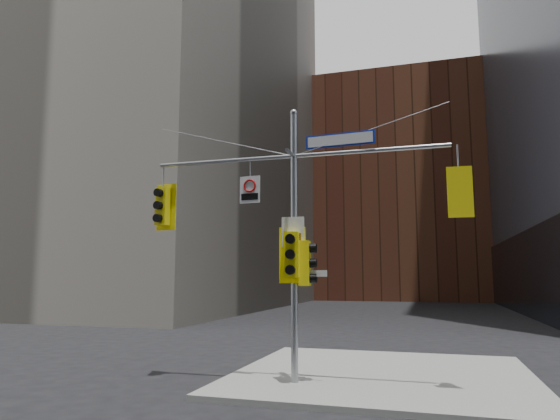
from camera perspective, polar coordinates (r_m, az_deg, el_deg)
The scene contains 13 objects.
ground at distance 11.47m, azimuth -1.09°, elevation -21.74°, with size 160.00×160.00×0.00m, color black.
sidewalk_corner at distance 14.91m, azimuth 11.65°, elevation -17.99°, with size 8.00×8.00×0.15m, color gray.
brick_midrise at distance 69.59m, azimuth 13.71°, elevation 1.84°, with size 26.00×20.00×28.00m, color brown.
signal_assembly at distance 13.14m, azimuth 1.61°, elevation -0.54°, with size 8.00×0.80×7.30m.
traffic_light_west_arm at distance 14.70m, azimuth -13.27°, elevation 0.41°, with size 0.65×0.55×1.35m.
traffic_light_east_arm at distance 12.77m, azimuth 19.82°, elevation 1.86°, with size 0.59×0.47×1.23m.
traffic_light_pole_side at distance 12.97m, azimuth 3.06°, elevation -6.09°, with size 0.46×0.39×1.16m.
traffic_light_pole_front at distance 12.79m, azimuth 1.32°, elevation -5.13°, with size 0.69×0.59×1.44m.
street_sign_blade at distance 13.26m, azimuth 6.84°, elevation 7.97°, with size 1.85×0.18×0.36m.
regulatory_sign_arm at distance 13.60m, azimuth -3.47°, elevation 2.45°, with size 0.59×0.09×0.74m.
regulatory_sign_pole at distance 12.98m, azimuth 1.49°, elevation -2.59°, with size 0.60×0.08×0.78m.
street_blade_ew at distance 12.93m, azimuth 3.59°, elevation -7.25°, with size 0.83×0.05×0.17m.
street_blade_ns at distance 13.48m, azimuth 2.15°, elevation -8.14°, with size 0.07×0.73×0.15m.
Camera 1 is at (3.39, -10.59, 2.79)m, focal length 32.00 mm.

